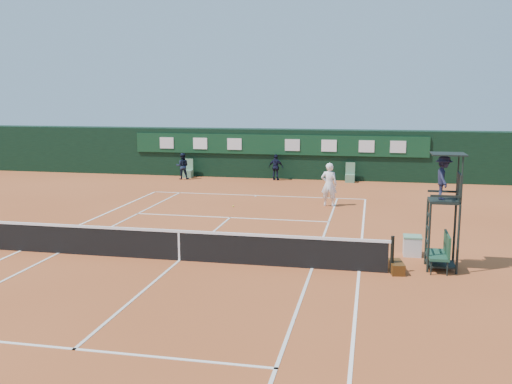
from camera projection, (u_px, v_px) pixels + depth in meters
ground at (179, 260)px, 17.64m from camera, size 90.00×90.00×0.00m
court_lines at (179, 260)px, 17.64m from camera, size 11.05×23.85×0.01m
tennis_net at (179, 245)px, 17.56m from camera, size 12.90×0.10×1.10m
back_wall at (278, 153)px, 35.49m from camera, size 40.00×1.65×3.00m
linesman_chair_left at (188, 172)px, 35.57m from camera, size 0.55×0.50×1.15m
linesman_chair_right at (350, 177)px, 33.59m from camera, size 0.55×0.50×1.15m
umpire_chair at (444, 187)px, 16.39m from camera, size 0.96×0.95×3.42m
player_bench at (442, 250)px, 16.59m from camera, size 0.56×1.20×1.10m
tennis_bag at (396, 267)px, 16.45m from camera, size 0.49×0.88×0.31m
cooler at (412, 246)px, 18.15m from camera, size 0.57×0.57×0.65m
tennis_ball at (233, 206)px, 26.13m from camera, size 0.07×0.07×0.07m
player at (329, 185)px, 26.18m from camera, size 0.76×0.51×2.02m
ball_kid_left at (182, 166)px, 34.70m from camera, size 0.90×0.77×1.60m
ball_kid_right at (276, 167)px, 34.28m from camera, size 0.97×0.53×1.57m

